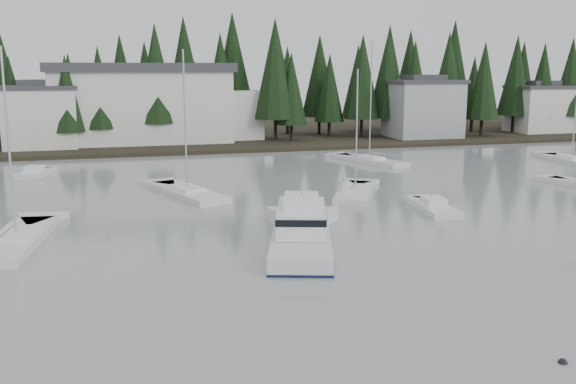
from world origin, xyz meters
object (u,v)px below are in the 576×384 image
object	(u,v)px
house_east_a	(423,107)
sailboat_1	(571,162)
runabout_1	(433,209)
house_west	(41,116)
cabin_cruiser_center	(301,236)
harbor_inn	(157,104)
sailboat_3	(355,195)
sailboat_4	(187,194)
sailboat_7	(369,162)
house_east_b	(540,108)
sailboat_8	(17,243)
runabout_3	(35,175)

from	to	relation	value
house_east_a	sailboat_1	world-z (taller)	sailboat_1
sailboat_1	runabout_1	size ratio (longest dim) A/B	1.70
house_west	cabin_cruiser_center	distance (m)	56.52
sailboat_1	house_east_a	bearing A→B (deg)	18.56
house_west	harbor_inn	bearing A→B (deg)	12.52
harbor_inn	sailboat_3	bearing A→B (deg)	-72.22
sailboat_4	sailboat_7	size ratio (longest dim) A/B	0.90
cabin_cruiser_center	house_west	bearing A→B (deg)	37.23
sailboat_4	runabout_1	distance (m)	20.62
sailboat_1	sailboat_3	world-z (taller)	sailboat_1
harbor_inn	sailboat_1	distance (m)	54.31
house_east_a	house_east_b	xyz separation A→B (m)	(22.00, 2.00, -0.50)
house_east_a	sailboat_7	world-z (taller)	sailboat_7
cabin_cruiser_center	sailboat_8	size ratio (longest dim) A/B	0.95
house_east_a	sailboat_8	world-z (taller)	sailboat_8
house_east_b	cabin_cruiser_center	size ratio (longest dim) A/B	0.81
sailboat_1	runabout_3	distance (m)	58.97
house_east_a	sailboat_8	bearing A→B (deg)	-137.87
sailboat_4	sailboat_1	bearing A→B (deg)	-99.32
sailboat_1	runabout_1	xyz separation A→B (m)	(-27.57, -18.66, 0.08)
runabout_1	harbor_inn	bearing A→B (deg)	26.65
house_east_a	sailboat_4	bearing A→B (deg)	-139.37
sailboat_1	harbor_inn	bearing A→B (deg)	62.11
sailboat_1	sailboat_3	size ratio (longest dim) A/B	1.02
house_east_a	sailboat_7	size ratio (longest dim) A/B	0.75
harbor_inn	runabout_3	xyz separation A→B (m)	(-14.08, -23.93, -5.64)
sailboat_8	runabout_1	size ratio (longest dim) A/B	1.86
house_east_a	sailboat_7	xyz separation A→B (m)	(-16.85, -19.93, -4.83)
cabin_cruiser_center	runabout_1	bearing A→B (deg)	-43.65
sailboat_1	sailboat_4	size ratio (longest dim) A/B	0.89
house_east_b	sailboat_3	distance (m)	62.01
house_west	house_east_b	bearing A→B (deg)	0.75
sailboat_1	sailboat_7	bearing A→B (deg)	80.85
sailboat_7	runabout_1	bearing A→B (deg)	148.58
cabin_cruiser_center	sailboat_7	xyz separation A→B (m)	(17.81, 32.04, -0.65)
sailboat_8	sailboat_3	bearing A→B (deg)	-63.12
cabin_cruiser_center	sailboat_8	bearing A→B (deg)	89.00
house_east_a	runabout_1	bearing A→B (deg)	-116.11
harbor_inn	sailboat_4	distance (m)	38.55
harbor_inn	sailboat_3	size ratio (longest dim) A/B	2.64
house_east_b	cabin_cruiser_center	bearing A→B (deg)	-136.39
harbor_inn	sailboat_7	distance (m)	33.32
sailboat_8	house_east_b	bearing A→B (deg)	-48.57
house_east_a	sailboat_3	bearing A→B (deg)	-124.14
house_east_a	house_east_b	world-z (taller)	house_east_a
sailboat_1	sailboat_3	bearing A→B (deg)	116.71
harbor_inn	sailboat_4	xyz separation A→B (m)	(-0.41, -38.12, -5.72)
sailboat_7	runabout_3	distance (m)	36.19
house_west	runabout_1	distance (m)	56.13
house_east_a	runabout_1	size ratio (longest dim) A/B	1.58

